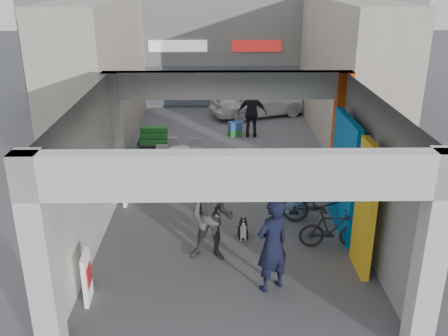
{
  "coord_description": "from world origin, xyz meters",
  "views": [
    {
      "loc": [
        -0.29,
        -10.61,
        5.84
      ],
      "look_at": [
        -0.11,
        1.0,
        1.28
      ],
      "focal_mm": 40.0,
      "sensor_mm": 36.0,
      "label": 1
    }
  ],
  "objects_px": {
    "produce_stand": "(154,140)",
    "white_van": "(258,100)",
    "bicycle_rear": "(332,229)",
    "man_back_turned": "(211,218)",
    "bicycle_front": "(323,205)",
    "man_crates": "(252,113)",
    "man_with_dog": "(272,245)",
    "cafe_set": "(178,158)",
    "border_collie": "(243,230)",
    "man_elderly": "(295,180)"
  },
  "relations": [
    {
      "from": "border_collie",
      "to": "bicycle_rear",
      "type": "xyz_separation_m",
      "value": [
        1.99,
        -0.41,
        0.22
      ]
    },
    {
      "from": "cafe_set",
      "to": "man_with_dog",
      "type": "xyz_separation_m",
      "value": [
        2.32,
        -6.67,
        0.68
      ]
    },
    {
      "from": "bicycle_front",
      "to": "man_crates",
      "type": "bearing_deg",
      "value": 25.14
    },
    {
      "from": "bicycle_rear",
      "to": "cafe_set",
      "type": "bearing_deg",
      "value": 38.2
    },
    {
      "from": "man_with_dog",
      "to": "man_elderly",
      "type": "xyz_separation_m",
      "value": [
        0.95,
        3.43,
        -0.1
      ]
    },
    {
      "from": "man_crates",
      "to": "bicycle_front",
      "type": "height_order",
      "value": "man_crates"
    },
    {
      "from": "man_with_dog",
      "to": "bicycle_front",
      "type": "distance_m",
      "value": 3.1
    },
    {
      "from": "cafe_set",
      "to": "border_collie",
      "type": "bearing_deg",
      "value": -68.28
    },
    {
      "from": "produce_stand",
      "to": "white_van",
      "type": "xyz_separation_m",
      "value": [
        4.01,
        4.27,
        0.41
      ]
    },
    {
      "from": "man_crates",
      "to": "white_van",
      "type": "xyz_separation_m",
      "value": [
        0.47,
        2.99,
        -0.23
      ]
    },
    {
      "from": "man_back_turned",
      "to": "bicycle_rear",
      "type": "relative_size",
      "value": 1.32
    },
    {
      "from": "man_crates",
      "to": "bicycle_rear",
      "type": "bearing_deg",
      "value": 104.61
    },
    {
      "from": "man_crates",
      "to": "border_collie",
      "type": "bearing_deg",
      "value": 90.54
    },
    {
      "from": "bicycle_rear",
      "to": "man_back_turned",
      "type": "bearing_deg",
      "value": 100.38
    },
    {
      "from": "cafe_set",
      "to": "border_collie",
      "type": "height_order",
      "value": "cafe_set"
    },
    {
      "from": "produce_stand",
      "to": "bicycle_rear",
      "type": "relative_size",
      "value": 0.76
    },
    {
      "from": "cafe_set",
      "to": "bicycle_rear",
      "type": "bearing_deg",
      "value": -52.93
    },
    {
      "from": "man_crates",
      "to": "bicycle_front",
      "type": "relative_size",
      "value": 0.9
    },
    {
      "from": "cafe_set",
      "to": "white_van",
      "type": "height_order",
      "value": "white_van"
    },
    {
      "from": "produce_stand",
      "to": "man_with_dog",
      "type": "relative_size",
      "value": 0.58
    },
    {
      "from": "bicycle_rear",
      "to": "white_van",
      "type": "xyz_separation_m",
      "value": [
        -0.8,
        11.19,
        0.26
      ]
    },
    {
      "from": "bicycle_rear",
      "to": "produce_stand",
      "type": "bearing_deg",
      "value": 35.96
    },
    {
      "from": "white_van",
      "to": "man_crates",
      "type": "bearing_deg",
      "value": 151.03
    },
    {
      "from": "border_collie",
      "to": "man_elderly",
      "type": "xyz_separation_m",
      "value": [
        1.4,
        1.44,
        0.65
      ]
    },
    {
      "from": "produce_stand",
      "to": "border_collie",
      "type": "distance_m",
      "value": 7.09
    },
    {
      "from": "produce_stand",
      "to": "man_crates",
      "type": "xyz_separation_m",
      "value": [
        3.55,
        1.28,
        0.64
      ]
    },
    {
      "from": "border_collie",
      "to": "bicycle_front",
      "type": "height_order",
      "value": "bicycle_front"
    },
    {
      "from": "man_back_turned",
      "to": "bicycle_front",
      "type": "xyz_separation_m",
      "value": [
        2.72,
        1.53,
        -0.45
      ]
    },
    {
      "from": "cafe_set",
      "to": "man_back_turned",
      "type": "relative_size",
      "value": 0.7
    },
    {
      "from": "cafe_set",
      "to": "man_with_dog",
      "type": "bearing_deg",
      "value": -70.85
    },
    {
      "from": "man_crates",
      "to": "white_van",
      "type": "bearing_deg",
      "value": -93.04
    },
    {
      "from": "produce_stand",
      "to": "man_crates",
      "type": "distance_m",
      "value": 3.83
    },
    {
      "from": "man_back_turned",
      "to": "man_elderly",
      "type": "bearing_deg",
      "value": 55.7
    },
    {
      "from": "border_collie",
      "to": "bicycle_front",
      "type": "bearing_deg",
      "value": 14.64
    },
    {
      "from": "man_elderly",
      "to": "bicycle_rear",
      "type": "xyz_separation_m",
      "value": [
        0.58,
        -1.86,
        -0.43
      ]
    },
    {
      "from": "produce_stand",
      "to": "bicycle_rear",
      "type": "bearing_deg",
      "value": -52.77
    },
    {
      "from": "man_with_dog",
      "to": "border_collie",
      "type": "bearing_deg",
      "value": -108.75
    },
    {
      "from": "bicycle_rear",
      "to": "bicycle_front",
      "type": "bearing_deg",
      "value": 1.13
    },
    {
      "from": "border_collie",
      "to": "man_elderly",
      "type": "bearing_deg",
      "value": 41.83
    },
    {
      "from": "man_back_turned",
      "to": "white_van",
      "type": "xyz_separation_m",
      "value": [
        1.92,
        11.63,
        -0.28
      ]
    },
    {
      "from": "produce_stand",
      "to": "man_elderly",
      "type": "bearing_deg",
      "value": -47.72
    },
    {
      "from": "man_back_turned",
      "to": "man_elderly",
      "type": "relative_size",
      "value": 1.13
    },
    {
      "from": "cafe_set",
      "to": "bicycle_front",
      "type": "distance_m",
      "value": 5.57
    },
    {
      "from": "bicycle_front",
      "to": "white_van",
      "type": "height_order",
      "value": "white_van"
    },
    {
      "from": "produce_stand",
      "to": "bicycle_rear",
      "type": "distance_m",
      "value": 8.43
    },
    {
      "from": "produce_stand",
      "to": "man_crates",
      "type": "bearing_deg",
      "value": 22.28
    },
    {
      "from": "man_back_turned",
      "to": "bicycle_front",
      "type": "relative_size",
      "value": 0.96
    },
    {
      "from": "man_elderly",
      "to": "bicycle_front",
      "type": "distance_m",
      "value": 1.03
    },
    {
      "from": "border_collie",
      "to": "white_van",
      "type": "height_order",
      "value": "white_van"
    },
    {
      "from": "man_crates",
      "to": "white_van",
      "type": "distance_m",
      "value": 3.03
    }
  ]
}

